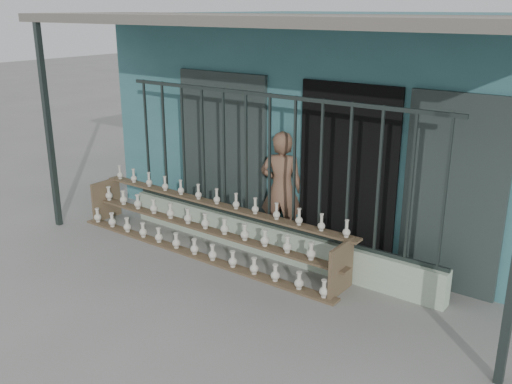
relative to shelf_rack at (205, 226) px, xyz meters
The scene contains 6 objects.
ground 1.25m from the shelf_rack, 47.53° to the right, with size 60.00×60.00×0.00m, color slate.
workshop_building 3.67m from the shelf_rack, 76.31° to the left, with size 7.40×6.60×3.21m.
parapet_wall 0.92m from the shelf_rack, 27.13° to the left, with size 5.00×0.20×0.45m, color #A3B89E.
security_fence 1.34m from the shelf_rack, 27.13° to the left, with size 5.00×0.04×1.80m.
shelf_rack is the anchor object (origin of this frame).
elderly_woman 1.20m from the shelf_rack, 47.55° to the left, with size 0.62×0.40×1.68m, color brown.
Camera 1 is at (4.22, -4.66, 3.30)m, focal length 40.00 mm.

